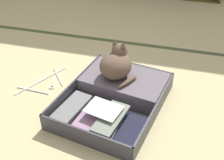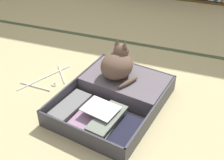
% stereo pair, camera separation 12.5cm
% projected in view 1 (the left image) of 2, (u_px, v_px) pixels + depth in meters
% --- Properties ---
extents(ground_plane, '(10.00, 10.00, 0.00)m').
position_uv_depth(ground_plane, '(93.00, 103.00, 2.03)').
color(ground_plane, tan).
extents(tatami_border, '(4.80, 0.05, 0.00)m').
position_uv_depth(tatami_border, '(123.00, 42.00, 2.74)').
color(tatami_border, '#3D4D2F').
rests_on(tatami_border, ground_plane).
extents(open_suitcase, '(0.74, 0.87, 0.12)m').
position_uv_depth(open_suitcase, '(117.00, 95.00, 2.02)').
color(open_suitcase, '#373740').
rests_on(open_suitcase, ground_plane).
extents(black_cat, '(0.29, 0.30, 0.27)m').
position_uv_depth(black_cat, '(117.00, 64.00, 2.03)').
color(black_cat, brown).
rests_on(black_cat, open_suitcase).
extents(clothes_hanger, '(0.32, 0.42, 0.01)m').
position_uv_depth(clothes_hanger, '(45.00, 83.00, 2.21)').
color(clothes_hanger, silver).
rests_on(clothes_hanger, ground_plane).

